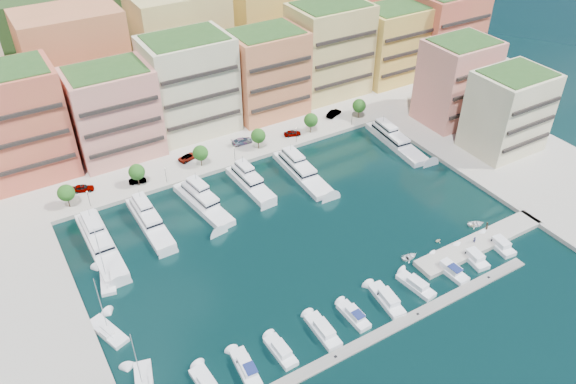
# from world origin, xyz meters

# --- Properties ---
(ground) EXTENTS (400.00, 400.00, 0.00)m
(ground) POSITION_xyz_m (0.00, 0.00, 0.00)
(ground) COLOR black
(ground) RESTS_ON ground
(north_quay) EXTENTS (220.00, 64.00, 2.00)m
(north_quay) POSITION_xyz_m (0.00, 62.00, 0.00)
(north_quay) COLOR #9E998E
(north_quay) RESTS_ON ground
(east_quay) EXTENTS (34.00, 76.00, 2.00)m
(east_quay) POSITION_xyz_m (62.00, -8.00, 0.00)
(east_quay) COLOR #9E998E
(east_quay) RESTS_ON ground
(hillside) EXTENTS (240.00, 40.00, 58.00)m
(hillside) POSITION_xyz_m (0.00, 110.00, 0.00)
(hillside) COLOR #1E3214
(hillside) RESTS_ON ground
(south_pontoon) EXTENTS (72.00, 2.20, 0.35)m
(south_pontoon) POSITION_xyz_m (-3.00, -30.00, 0.00)
(south_pontoon) COLOR gray
(south_pontoon) RESTS_ON ground
(finger_pier) EXTENTS (32.00, 5.00, 2.00)m
(finger_pier) POSITION_xyz_m (30.00, -22.00, 0.00)
(finger_pier) COLOR #9E998E
(finger_pier) RESTS_ON ground
(apartment_1) EXTENTS (20.00, 16.50, 26.80)m
(apartment_1) POSITION_xyz_m (-44.00, 51.99, 14.31)
(apartment_1) COLOR #D15345
(apartment_1) RESTS_ON north_quay
(apartment_2) EXTENTS (20.00, 15.50, 22.80)m
(apartment_2) POSITION_xyz_m (-23.00, 49.99, 12.31)
(apartment_2) COLOR tan
(apartment_2) RESTS_ON north_quay
(apartment_3) EXTENTS (22.00, 16.50, 25.80)m
(apartment_3) POSITION_xyz_m (-2.00, 51.99, 13.81)
(apartment_3) COLOR #F1E6BA
(apartment_3) RESTS_ON north_quay
(apartment_4) EXTENTS (20.00, 15.50, 23.80)m
(apartment_4) POSITION_xyz_m (20.00, 49.99, 12.81)
(apartment_4) COLOR #DF7E53
(apartment_4) RESTS_ON north_quay
(apartment_5) EXTENTS (22.00, 16.50, 26.80)m
(apartment_5) POSITION_xyz_m (42.00, 51.99, 14.31)
(apartment_5) COLOR #ECD37D
(apartment_5) RESTS_ON north_quay
(apartment_6) EXTENTS (20.00, 15.50, 22.80)m
(apartment_6) POSITION_xyz_m (64.00, 49.99, 12.31)
(apartment_6) COLOR #E3C353
(apartment_6) RESTS_ON north_quay
(apartment_7) EXTENTS (22.00, 16.50, 24.80)m
(apartment_7) POSITION_xyz_m (84.00, 47.99, 13.31)
(apartment_7) COLOR #D15345
(apartment_7) RESTS_ON north_quay
(apartment_east_a) EXTENTS (18.00, 14.50, 22.80)m
(apartment_east_a) POSITION_xyz_m (62.00, 19.99, 12.31)
(apartment_east_a) COLOR tan
(apartment_east_a) RESTS_ON east_quay
(apartment_east_b) EXTENTS (18.00, 14.50, 20.80)m
(apartment_east_b) POSITION_xyz_m (62.00, 1.99, 11.31)
(apartment_east_b) COLOR #F1E6BA
(apartment_east_b) RESTS_ON east_quay
(backblock_1) EXTENTS (26.00, 18.00, 30.00)m
(backblock_1) POSITION_xyz_m (-25.00, 74.00, 16.00)
(backblock_1) COLOR #DF7E53
(backblock_1) RESTS_ON north_quay
(backblock_2) EXTENTS (26.00, 18.00, 30.00)m
(backblock_2) POSITION_xyz_m (5.00, 74.00, 16.00)
(backblock_2) COLOR #ECD37D
(backblock_2) RESTS_ON north_quay
(backblock_3) EXTENTS (26.00, 18.00, 30.00)m
(backblock_3) POSITION_xyz_m (35.00, 74.00, 16.00)
(backblock_3) COLOR #E3C353
(backblock_3) RESTS_ON north_quay
(backblock_4) EXTENTS (26.00, 18.00, 30.00)m
(backblock_4) POSITION_xyz_m (65.00, 74.00, 16.00)
(backblock_4) COLOR #D15345
(backblock_4) RESTS_ON north_quay
(tree_0) EXTENTS (3.80, 3.80, 5.65)m
(tree_0) POSITION_xyz_m (-40.00, 33.50, 4.74)
(tree_0) COLOR #473323
(tree_0) RESTS_ON north_quay
(tree_1) EXTENTS (3.80, 3.80, 5.65)m
(tree_1) POSITION_xyz_m (-24.00, 33.50, 4.74)
(tree_1) COLOR #473323
(tree_1) RESTS_ON north_quay
(tree_2) EXTENTS (3.80, 3.80, 5.65)m
(tree_2) POSITION_xyz_m (-8.00, 33.50, 4.74)
(tree_2) COLOR #473323
(tree_2) RESTS_ON north_quay
(tree_3) EXTENTS (3.80, 3.80, 5.65)m
(tree_3) POSITION_xyz_m (8.00, 33.50, 4.74)
(tree_3) COLOR #473323
(tree_3) RESTS_ON north_quay
(tree_4) EXTENTS (3.80, 3.80, 5.65)m
(tree_4) POSITION_xyz_m (24.00, 33.50, 4.74)
(tree_4) COLOR #473323
(tree_4) RESTS_ON north_quay
(tree_5) EXTENTS (3.80, 3.80, 5.65)m
(tree_5) POSITION_xyz_m (40.00, 33.50, 4.74)
(tree_5) COLOR #473323
(tree_5) RESTS_ON north_quay
(lamppost_0) EXTENTS (0.30, 0.30, 4.20)m
(lamppost_0) POSITION_xyz_m (-36.00, 31.20, 3.83)
(lamppost_0) COLOR black
(lamppost_0) RESTS_ON north_quay
(lamppost_1) EXTENTS (0.30, 0.30, 4.20)m
(lamppost_1) POSITION_xyz_m (-18.00, 31.20, 3.83)
(lamppost_1) COLOR black
(lamppost_1) RESTS_ON north_quay
(lamppost_2) EXTENTS (0.30, 0.30, 4.20)m
(lamppost_2) POSITION_xyz_m (0.00, 31.20, 3.83)
(lamppost_2) COLOR black
(lamppost_2) RESTS_ON north_quay
(lamppost_3) EXTENTS (0.30, 0.30, 4.20)m
(lamppost_3) POSITION_xyz_m (18.00, 31.20, 3.83)
(lamppost_3) COLOR black
(lamppost_3) RESTS_ON north_quay
(lamppost_4) EXTENTS (0.30, 0.30, 4.20)m
(lamppost_4) POSITION_xyz_m (36.00, 31.20, 3.83)
(lamppost_4) COLOR black
(lamppost_4) RESTS_ON north_quay
(yacht_0) EXTENTS (4.82, 23.46, 7.30)m
(yacht_0) POSITION_xyz_m (-37.72, 18.26, 1.21)
(yacht_0) COLOR white
(yacht_0) RESTS_ON ground
(yacht_1) EXTENTS (4.49, 20.03, 7.30)m
(yacht_1) POSITION_xyz_m (-26.57, 19.79, 1.09)
(yacht_1) COLOR white
(yacht_1) RESTS_ON ground
(yacht_2) EXTENTS (7.04, 20.06, 7.30)m
(yacht_2) POSITION_xyz_m (-14.03, 20.00, 1.21)
(yacht_2) COLOR white
(yacht_2) RESTS_ON ground
(yacht_3) EXTENTS (5.07, 16.88, 7.30)m
(yacht_3) POSITION_xyz_m (-1.21, 21.35, 1.21)
(yacht_3) COLOR white
(yacht_3) RESTS_ON ground
(yacht_4) EXTENTS (5.82, 21.85, 7.30)m
(yacht_4) POSITION_xyz_m (11.71, 19.01, 1.09)
(yacht_4) COLOR white
(yacht_4) RESTS_ON ground
(yacht_6) EXTENTS (6.71, 22.97, 7.30)m
(yacht_6) POSITION_xyz_m (40.66, 18.63, 1.21)
(yacht_6) COLOR white
(yacht_6) RESTS_ON ground
(cruiser_1) EXTENTS (3.29, 8.41, 2.66)m
(cruiser_1) POSITION_xyz_m (-25.95, -24.61, 0.57)
(cruiser_1) COLOR white
(cruiser_1) RESTS_ON ground
(cruiser_2) EXTENTS (2.78, 7.37, 2.55)m
(cruiser_2) POSITION_xyz_m (-19.37, -24.58, 0.55)
(cruiser_2) COLOR white
(cruiser_2) RESTS_ON ground
(cruiser_3) EXTENTS (3.03, 8.48, 2.55)m
(cruiser_3) POSITION_xyz_m (-10.87, -24.59, 0.55)
(cruiser_3) COLOR white
(cruiser_3) RESTS_ON ground
(cruiser_4) EXTENTS (2.67, 7.28, 2.66)m
(cruiser_4) POSITION_xyz_m (-4.27, -24.60, 0.57)
(cruiser_4) COLOR white
(cruiser_4) RESTS_ON ground
(cruiser_5) EXTENTS (3.76, 9.14, 2.55)m
(cruiser_5) POSITION_xyz_m (3.28, -24.60, 0.55)
(cruiser_5) COLOR white
(cruiser_5) RESTS_ON ground
(cruiser_6) EXTENTS (3.54, 8.30, 2.55)m
(cruiser_6) POSITION_xyz_m (10.34, -24.59, 0.55)
(cruiser_6) COLOR white
(cruiser_6) RESTS_ON ground
(cruiser_7) EXTENTS (3.10, 8.74, 2.66)m
(cruiser_7) POSITION_xyz_m (18.76, -24.61, 0.57)
(cruiser_7) COLOR white
(cruiser_7) RESTS_ON ground
(cruiser_8) EXTENTS (3.70, 7.55, 2.55)m
(cruiser_8) POSITION_xyz_m (25.36, -24.58, 0.55)
(cruiser_8) COLOR white
(cruiser_8) RESTS_ON ground
(cruiser_9) EXTENTS (3.67, 7.67, 2.55)m
(cruiser_9) POSITION_xyz_m (32.80, -24.58, 0.55)
(cruiser_9) COLOR white
(cruiser_9) RESTS_ON ground
(sailboat_2) EXTENTS (4.53, 8.74, 13.20)m
(sailboat_2) POSITION_xyz_m (-39.29, 7.20, 0.32)
(sailboat_2) COLOR white
(sailboat_2) RESTS_ON ground
(sailboat_1) EXTENTS (5.44, 9.09, 13.20)m
(sailboat_1) POSITION_xyz_m (-42.99, -5.37, 0.31)
(sailboat_1) COLOR white
(sailboat_1) RESTS_ON ground
(tender_2) EXTENTS (4.35, 3.68, 0.77)m
(tender_2) POSITION_xyz_m (33.98, -17.13, 0.38)
(tender_2) COLOR white
(tender_2) RESTS_ON ground
(tender_0) EXTENTS (3.53, 2.55, 0.72)m
(tender_0) POSITION_xyz_m (14.73, -17.70, 0.36)
(tender_0) COLOR white
(tender_0) RESTS_ON ground
(tender_3) EXTENTS (1.62, 1.48, 0.72)m
(tender_3) POSITION_xyz_m (32.94, -17.16, 0.36)
(tender_3) COLOR beige
(tender_3) RESTS_ON ground
(tender_1) EXTENTS (1.43, 1.23, 0.75)m
(tender_1) POSITION_xyz_m (23.12, -16.93, 0.37)
(tender_1) COLOR beige
(tender_1) RESTS_ON ground
(car_0) EXTENTS (5.32, 3.56, 1.68)m
(car_0) POSITION_xyz_m (-35.87, 37.90, 1.84)
(car_0) COLOR gray
(car_0) RESTS_ON north_quay
(car_1) EXTENTS (4.23, 2.22, 1.32)m
(car_1) POSITION_xyz_m (-23.98, 34.56, 1.66)
(car_1) COLOR gray
(car_1) RESTS_ON north_quay
(car_2) EXTENTS (5.60, 3.79, 1.43)m
(car_2) POSITION_xyz_m (-9.74, 37.93, 1.71)
(car_2) COLOR gray
(car_2) RESTS_ON north_quay
(car_3) EXTENTS (5.71, 2.41, 1.65)m
(car_3) POSITION_xyz_m (5.42, 37.74, 1.82)
(car_3) COLOR gray
(car_3) RESTS_ON north_quay
(car_4) EXTENTS (4.89, 3.15, 1.55)m
(car_4) POSITION_xyz_m (18.85, 34.52, 1.78)
(car_4) COLOR gray
(car_4) RESTS_ON north_quay
(car_5) EXTENTS (5.53, 3.59, 1.72)m
(car_5) POSITION_xyz_m (34.65, 37.92, 1.86)
(car_5) COLOR gray
(car_5) RESTS_ON north_quay
(person_0) EXTENTS (0.54, 0.65, 1.53)m
(person_0) POSITION_xyz_m (28.38, -21.72, 1.76)
(person_0) COLOR #27294F
(person_0) RESTS_ON finger_pier
(person_1) EXTENTS (1.05, 0.89, 1.92)m
(person_1) POSITION_xyz_m (33.60, -20.00, 1.96)
(person_1) COLOR #4F3F2F
(person_1) RESTS_ON finger_pier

